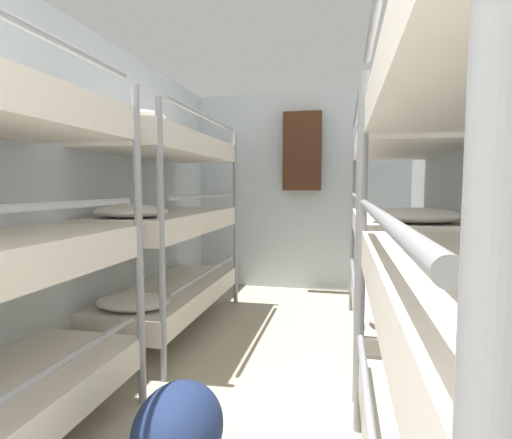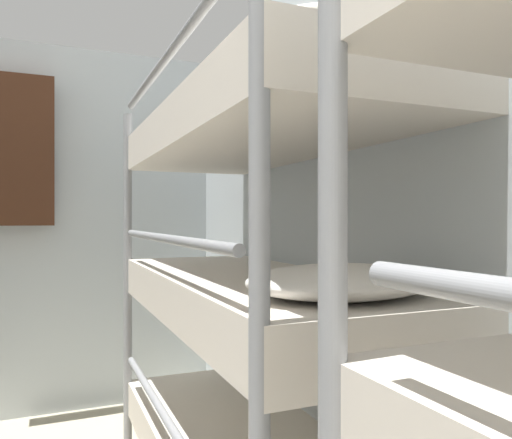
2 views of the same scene
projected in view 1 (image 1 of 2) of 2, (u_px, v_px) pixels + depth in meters
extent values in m
cube|color=silver|center=(58.00, 197.00, 2.57)|extent=(0.06, 5.23, 2.35)
cube|color=silver|center=(501.00, 200.00, 2.02)|extent=(0.06, 5.23, 2.35)
cube|color=silver|center=(300.00, 192.00, 4.81)|extent=(2.64, 0.06, 2.35)
cylinder|color=gray|center=(139.00, 249.00, 2.22)|extent=(0.04, 0.04, 1.79)
cylinder|color=gray|center=(17.00, 391.00, 1.40)|extent=(0.03, 1.52, 0.03)
cylinder|color=gray|center=(8.00, 209.00, 1.34)|extent=(0.03, 1.52, 0.03)
cylinder|color=gray|center=(361.00, 257.00, 1.96)|extent=(0.04, 0.04, 1.79)
cylinder|color=gray|center=(372.00, 436.00, 1.14)|extent=(0.03, 1.52, 0.03)
cube|color=silver|center=(507.00, 302.00, 1.04)|extent=(0.66, 1.79, 0.17)
cylinder|color=gray|center=(377.00, 214.00, 1.09)|extent=(0.03, 1.52, 0.03)
cylinder|color=gray|center=(161.00, 243.00, 2.49)|extent=(0.04, 0.04, 1.79)
cylinder|color=gray|center=(235.00, 220.00, 4.19)|extent=(0.04, 0.04, 1.79)
cube|color=silver|center=(172.00, 295.00, 3.46)|extent=(0.66, 1.79, 0.17)
ellipsoid|color=silver|center=(133.00, 302.00, 2.81)|extent=(0.53, 0.40, 0.09)
cylinder|color=gray|center=(208.00, 271.00, 3.37)|extent=(0.03, 1.52, 0.03)
cube|color=silver|center=(171.00, 222.00, 3.41)|extent=(0.66, 1.79, 0.17)
ellipsoid|color=silver|center=(131.00, 211.00, 2.76)|extent=(0.53, 0.40, 0.09)
cylinder|color=gray|center=(207.00, 196.00, 3.32)|extent=(0.03, 1.52, 0.03)
cube|color=silver|center=(170.00, 146.00, 3.35)|extent=(0.66, 1.79, 0.17)
ellipsoid|color=silver|center=(128.00, 117.00, 2.70)|extent=(0.53, 0.40, 0.09)
cylinder|color=gray|center=(207.00, 117.00, 3.26)|extent=(0.03, 1.52, 0.03)
cylinder|color=gray|center=(359.00, 249.00, 2.23)|extent=(0.04, 0.04, 1.79)
cylinder|color=gray|center=(352.00, 222.00, 3.93)|extent=(0.04, 0.04, 1.79)
cube|color=silver|center=(397.00, 309.00, 3.06)|extent=(0.66, 1.79, 0.17)
ellipsoid|color=silver|center=(412.00, 321.00, 2.41)|extent=(0.53, 0.40, 0.09)
cylinder|color=gray|center=(354.00, 278.00, 3.11)|extent=(0.03, 1.52, 0.03)
cube|color=silver|center=(400.00, 226.00, 3.01)|extent=(0.66, 1.79, 0.17)
ellipsoid|color=silver|center=(416.00, 215.00, 2.36)|extent=(0.53, 0.40, 0.09)
cylinder|color=gray|center=(356.00, 196.00, 3.06)|extent=(0.03, 1.52, 0.03)
cube|color=silver|center=(403.00, 141.00, 2.96)|extent=(0.66, 1.79, 0.17)
ellipsoid|color=silver|center=(420.00, 105.00, 2.31)|extent=(0.53, 0.40, 0.09)
cylinder|color=gray|center=(357.00, 112.00, 3.01)|extent=(0.03, 1.52, 0.03)
ellipsoid|color=navy|center=(178.00, 429.00, 1.73)|extent=(0.38, 0.48, 0.38)
cube|color=#472819|center=(302.00, 151.00, 4.61)|extent=(0.44, 0.12, 0.90)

